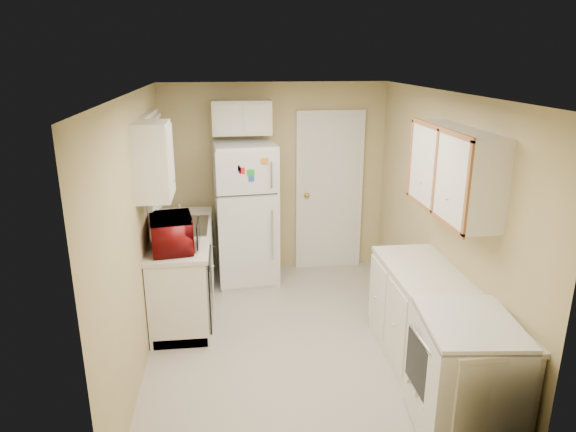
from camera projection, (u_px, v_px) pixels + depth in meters
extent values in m
plane|color=beige|center=(294.00, 342.00, 5.06)|extent=(3.80, 3.80, 0.00)
plane|color=white|center=(295.00, 93.00, 4.34)|extent=(3.80, 3.80, 0.00)
plane|color=tan|center=(138.00, 233.00, 4.54)|extent=(3.80, 3.80, 0.00)
plane|color=tan|center=(441.00, 221.00, 4.86)|extent=(3.80, 3.80, 0.00)
plane|color=tan|center=(275.00, 179.00, 6.50)|extent=(2.80, 2.80, 0.00)
plane|color=tan|center=(339.00, 334.00, 2.90)|extent=(2.80, 2.80, 0.00)
cube|color=silver|center=(185.00, 269.00, 5.65)|extent=(0.60, 1.80, 0.90)
cube|color=black|center=(210.00, 288.00, 5.11)|extent=(0.03, 0.58, 0.72)
cube|color=gray|center=(183.00, 230.00, 5.67)|extent=(0.54, 0.74, 0.16)
imported|color=maroon|center=(172.00, 234.00, 4.97)|extent=(0.62, 0.40, 0.38)
imported|color=beige|center=(180.00, 211.00, 5.86)|extent=(0.09, 0.09, 0.18)
cube|color=silver|center=(154.00, 165.00, 5.42)|extent=(0.10, 0.98, 1.08)
cube|color=silver|center=(153.00, 161.00, 4.59)|extent=(0.30, 0.45, 0.70)
cube|color=silver|center=(246.00, 214.00, 6.24)|extent=(0.77, 0.75, 1.73)
cube|color=silver|center=(242.00, 117.00, 6.07)|extent=(0.70, 0.30, 0.40)
cube|color=silver|center=(329.00, 192.00, 6.60)|extent=(0.86, 0.06, 2.08)
cube|color=silver|center=(437.00, 337.00, 4.30)|extent=(0.60, 2.00, 0.90)
cube|color=silver|center=(464.00, 377.00, 3.72)|extent=(0.72, 0.85, 0.95)
cube|color=silver|center=(454.00, 171.00, 4.19)|extent=(0.30, 1.20, 0.70)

